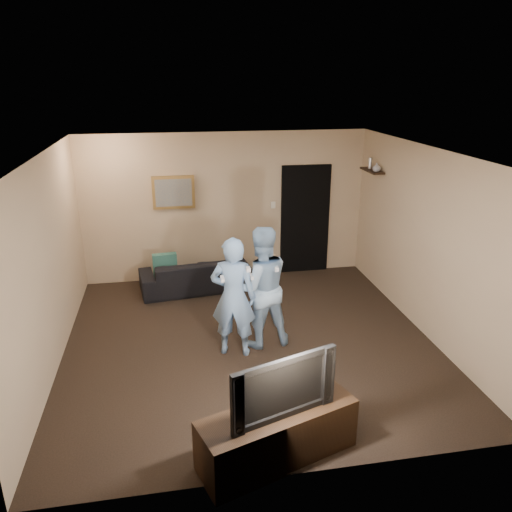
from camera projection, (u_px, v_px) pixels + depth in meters
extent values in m
plane|color=black|center=(250.00, 341.00, 6.95)|extent=(5.00, 5.00, 0.00)
cube|color=silver|center=(249.00, 153.00, 6.06)|extent=(5.00, 5.00, 0.04)
cube|color=tan|center=(226.00, 207.00, 8.82)|extent=(5.00, 0.04, 2.60)
cube|color=tan|center=(298.00, 352.00, 4.19)|extent=(5.00, 0.04, 2.60)
cube|color=tan|center=(48.00, 266.00, 6.09)|extent=(0.04, 5.00, 2.60)
cube|color=tan|center=(426.00, 243.00, 6.92)|extent=(0.04, 5.00, 2.60)
imported|color=black|center=(196.00, 274.00, 8.55)|extent=(1.95, 0.96, 0.55)
cube|color=#1B514A|center=(165.00, 265.00, 8.40)|extent=(0.41, 0.16, 0.40)
cube|color=olive|center=(174.00, 192.00, 8.54)|extent=(0.72, 0.05, 0.57)
cube|color=slate|center=(174.00, 193.00, 8.52)|extent=(0.62, 0.01, 0.47)
cube|color=black|center=(305.00, 220.00, 9.13)|extent=(0.90, 0.06, 2.00)
cube|color=silver|center=(273.00, 205.00, 8.94)|extent=(0.08, 0.02, 0.12)
cube|color=black|center=(372.00, 171.00, 8.33)|extent=(0.20, 0.60, 0.03)
imported|color=silver|center=(377.00, 167.00, 8.15)|extent=(0.17, 0.17, 0.14)
cylinder|color=silver|center=(370.00, 163.00, 8.39)|extent=(0.06, 0.06, 0.18)
cube|color=black|center=(278.00, 435.00, 4.77)|extent=(1.62, 0.97, 0.55)
imported|color=black|center=(279.00, 383.00, 4.57)|extent=(1.06, 0.48, 0.62)
imported|color=#7AA4D4|center=(233.00, 297.00, 6.41)|extent=(0.67, 0.54, 1.61)
cube|color=white|center=(222.00, 279.00, 6.06)|extent=(0.04, 0.14, 0.04)
cube|color=white|center=(248.00, 269.00, 6.07)|extent=(0.05, 0.09, 0.05)
imported|color=#91B5D3|center=(261.00, 287.00, 6.63)|extent=(0.88, 0.72, 1.68)
cube|color=white|center=(252.00, 277.00, 6.31)|extent=(0.04, 0.14, 0.04)
cube|color=white|center=(276.00, 269.00, 6.34)|extent=(0.05, 0.09, 0.05)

